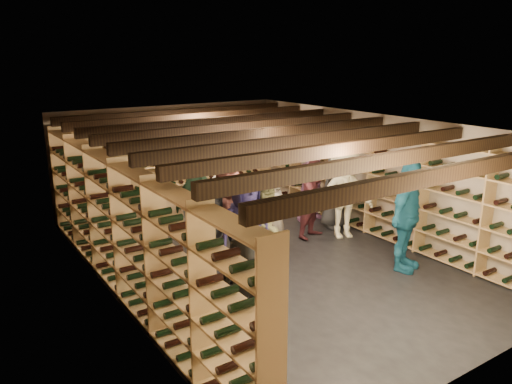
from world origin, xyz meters
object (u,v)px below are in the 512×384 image
at_px(crate_stack_left, 136,212).
at_px(person_5, 229,211).
at_px(crate_stack_right, 169,211).
at_px(person_2, 268,223).
at_px(person_1, 248,278).
at_px(person_0, 211,236).
at_px(person_7, 275,216).
at_px(person_8, 316,199).
at_px(person_10, 198,204).
at_px(person_12, 336,191).
at_px(crate_loose, 238,207).
at_px(person_9, 225,194).
at_px(person_3, 345,194).
at_px(person_6, 246,230).
at_px(person_4, 407,216).
at_px(person_11, 311,181).

relative_size(crate_stack_left, person_5, 0.50).
bearing_deg(crate_stack_right, person_2, -82.50).
bearing_deg(person_1, person_0, 100.59).
xyz_separation_m(person_7, person_8, (1.20, 0.31, 0.04)).
bearing_deg(person_8, person_1, -158.81).
distance_m(person_10, person_12, 3.02).
distance_m(person_2, person_5, 0.95).
distance_m(crate_loose, person_2, 3.58).
bearing_deg(person_9, person_3, -12.63).
bearing_deg(person_12, person_6, -153.84).
relative_size(crate_stack_left, person_7, 0.57).
relative_size(person_3, person_8, 1.15).
height_order(crate_stack_right, person_10, person_10).
xyz_separation_m(person_4, person_7, (-1.43, 1.74, -0.21)).
relative_size(person_8, person_10, 0.88).
xyz_separation_m(person_1, person_12, (3.86, 2.60, -0.06)).
relative_size(person_5, person_12, 1.09).
distance_m(person_7, person_9, 1.27).
height_order(crate_stack_left, person_4, person_4).
bearing_deg(person_8, person_5, 161.28).
bearing_deg(person_11, crate_stack_right, 159.41).
bearing_deg(crate_stack_right, person_5, -84.35).
bearing_deg(person_1, crate_stack_right, 102.13).
xyz_separation_m(person_3, person_10, (-2.71, 1.02, -0.02)).
bearing_deg(person_6, person_11, 41.47).
distance_m(person_0, person_6, 0.56).
xyz_separation_m(person_0, person_10, (0.47, 1.35, 0.10)).
bearing_deg(person_8, person_11, 38.76).
height_order(person_0, person_4, person_4).
distance_m(crate_stack_left, person_0, 2.91).
height_order(crate_stack_left, person_0, person_0).
relative_size(person_3, person_10, 1.02).
relative_size(person_1, person_3, 0.94).
distance_m(person_0, person_7, 1.55).
bearing_deg(person_10, person_8, -35.68).
relative_size(person_5, person_6, 0.95).
bearing_deg(person_9, crate_stack_left, 154.71).
height_order(person_8, person_12, person_12).
bearing_deg(person_4, person_5, 114.15).
bearing_deg(person_11, person_4, -93.39).
distance_m(crate_stack_left, person_2, 3.30).
relative_size(crate_stack_left, person_12, 0.54).
distance_m(crate_stack_right, person_4, 4.91).
xyz_separation_m(person_11, person_12, (0.10, -0.69, -0.10)).
relative_size(person_1, person_10, 0.95).
height_order(crate_loose, person_0, person_0).
bearing_deg(crate_stack_right, person_8, -45.77).
xyz_separation_m(person_2, person_10, (-0.50, 1.54, 0.02)).
bearing_deg(person_6, person_3, 21.93).
bearing_deg(person_9, person_8, -11.48).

